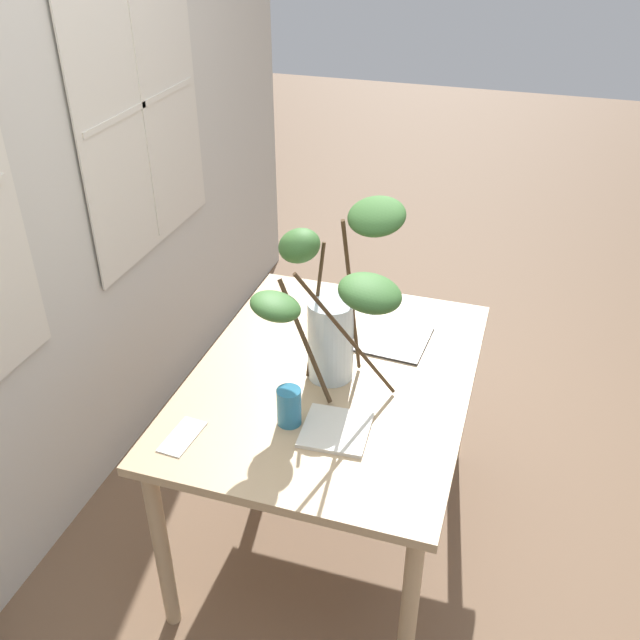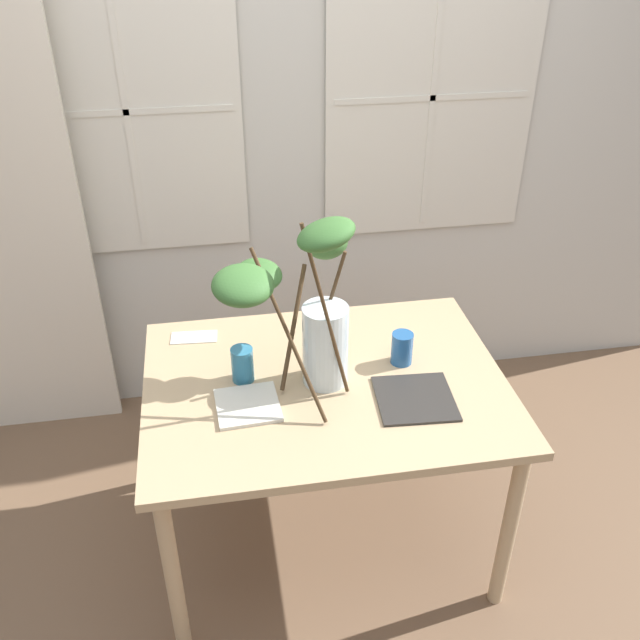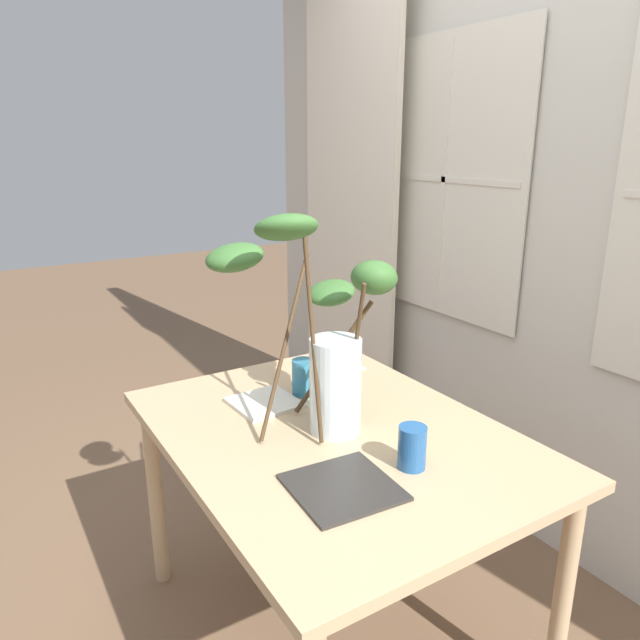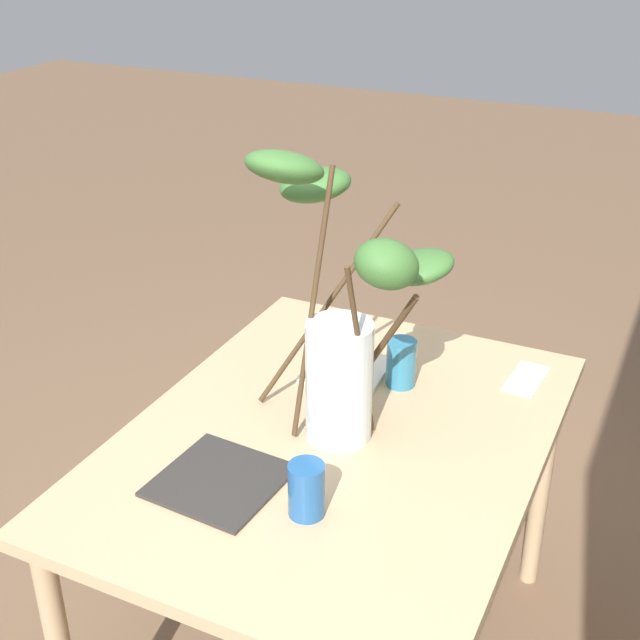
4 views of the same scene
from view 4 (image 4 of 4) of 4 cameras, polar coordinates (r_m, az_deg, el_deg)
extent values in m
cube|color=tan|center=(2.00, 1.06, -8.00)|extent=(1.22, 0.92, 0.03)
cylinder|color=tan|center=(2.76, -1.86, -6.49)|extent=(0.05, 0.05, 0.72)
cylinder|color=tan|center=(2.56, 14.62, -10.51)|extent=(0.05, 0.05, 0.72)
cylinder|color=silver|center=(1.90, 1.24, -4.17)|extent=(0.15, 0.15, 0.29)
cylinder|color=silver|center=(1.95, 1.22, -6.47)|extent=(0.14, 0.14, 0.09)
cylinder|color=#47331E|center=(1.95, 3.96, -2.01)|extent=(0.13, 0.22, 0.36)
ellipsoid|color=#38662D|center=(1.94, 6.76, 3.58)|extent=(0.21, 0.22, 0.11)
cylinder|color=#47331E|center=(1.86, -0.50, 0.94)|extent=(0.15, 0.04, 0.60)
ellipsoid|color=#38662D|center=(1.80, -2.40, 10.21)|extent=(0.21, 0.20, 0.11)
cylinder|color=#47331E|center=(1.99, 0.43, 0.94)|extent=(0.20, 0.28, 0.49)
ellipsoid|color=#38662D|center=(2.05, -0.32, 9.05)|extent=(0.24, 0.25, 0.11)
cylinder|color=#47331E|center=(1.83, 2.72, -2.27)|extent=(0.13, 0.04, 0.45)
ellipsoid|color=#38662D|center=(1.71, 4.47, 3.76)|extent=(0.17, 0.17, 0.14)
cylinder|color=teal|center=(2.15, 5.46, -2.88)|extent=(0.08, 0.08, 0.12)
cylinder|color=#235693|center=(1.72, -0.91, -11.29)|extent=(0.08, 0.08, 0.12)
cube|color=silver|center=(2.22, 1.79, -3.36)|extent=(0.21, 0.21, 0.01)
cube|color=#2D2B28|center=(1.85, -6.73, -10.62)|extent=(0.27, 0.27, 0.01)
cube|color=silver|center=(2.26, 13.65, -3.84)|extent=(0.17, 0.09, 0.00)
camera|label=1|loc=(3.57, 6.48, 31.61)|focal=39.74mm
camera|label=2|loc=(3.14, -33.02, 28.97)|focal=39.29mm
camera|label=3|loc=(1.58, -57.01, 3.79)|focal=33.22mm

